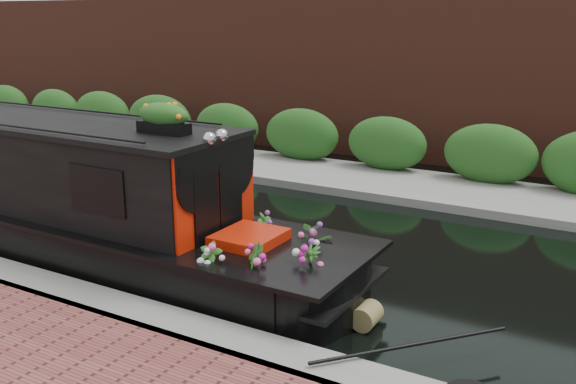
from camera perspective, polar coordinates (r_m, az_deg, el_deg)
The scene contains 7 objects.
ground at distance 10.38m, azimuth -1.65°, elevation -4.50°, with size 80.00×80.00×0.00m, color black.
near_bank_coping at distance 7.99m, azimuth -14.41°, elevation -11.38°, with size 40.00×0.60×0.50m, color gray.
far_bank_path at distance 13.96m, azimuth 7.42°, elevation 0.65°, with size 40.00×2.40×0.34m, color gray.
far_hedge at distance 14.77m, azimuth 8.78°, elevation 1.42°, with size 40.00×1.10×2.80m, color #22521B.
far_brick_wall at distance 16.70m, azimuth 11.43°, elevation 2.92°, with size 40.00×1.00×8.00m, color #59291E.
narrowboat at distance 11.06m, azimuth -22.63°, elevation -0.18°, with size 11.25×2.03×2.65m.
rope_fender at distance 7.69m, azimuth 7.01°, elevation -10.86°, with size 0.29×0.29×0.35m, color olive.
Camera 1 is at (5.13, -8.29, 3.54)m, focal length 40.00 mm.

